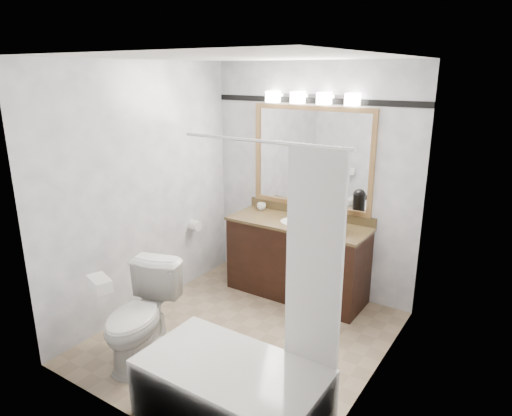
# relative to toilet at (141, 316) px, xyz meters

# --- Properties ---
(room) EXTENTS (2.42, 2.62, 2.52)m
(room) POSITION_rel_toilet_xyz_m (0.54, 0.75, 0.84)
(room) COLOR gray
(room) RESTS_ON ground
(vanity) EXTENTS (1.53, 0.58, 0.97)m
(vanity) POSITION_rel_toilet_xyz_m (0.54, 1.77, 0.03)
(vanity) COLOR black
(vanity) RESTS_ON ground
(mirror) EXTENTS (1.40, 0.04, 1.10)m
(mirror) POSITION_rel_toilet_xyz_m (0.54, 2.04, 1.09)
(mirror) COLOR #AB7F4D
(mirror) RESTS_ON room
(vanity_light_bar) EXTENTS (1.02, 0.14, 0.12)m
(vanity_light_bar) POSITION_rel_toilet_xyz_m (0.54, 1.98, 1.72)
(vanity_light_bar) COLOR silver
(vanity_light_bar) RESTS_ON room
(accent_stripe) EXTENTS (2.40, 0.01, 0.06)m
(accent_stripe) POSITION_rel_toilet_xyz_m (0.54, 2.05, 1.69)
(accent_stripe) COLOR black
(accent_stripe) RESTS_ON room
(bathtub) EXTENTS (1.30, 0.75, 1.96)m
(bathtub) POSITION_rel_toilet_xyz_m (1.09, -0.14, -0.13)
(bathtub) COLOR white
(bathtub) RESTS_ON ground
(tp_roll) EXTENTS (0.11, 0.12, 0.12)m
(tp_roll) POSITION_rel_toilet_xyz_m (-0.60, 1.42, 0.29)
(tp_roll) COLOR white
(tp_roll) RESTS_ON room
(toilet) EXTENTS (0.67, 0.90, 0.82)m
(toilet) POSITION_rel_toilet_xyz_m (0.00, 0.00, 0.00)
(toilet) COLOR white
(toilet) RESTS_ON ground
(tissue_box) EXTENTS (0.25, 0.19, 0.09)m
(tissue_box) POSITION_rel_toilet_xyz_m (0.00, -0.37, 0.46)
(tissue_box) COLOR white
(tissue_box) RESTS_ON toilet
(coffee_maker) EXTENTS (0.16, 0.21, 0.32)m
(coffee_maker) POSITION_rel_toilet_xyz_m (1.01, 1.75, 0.60)
(coffee_maker) COLOR black
(coffee_maker) RESTS_ON vanity
(cup_left) EXTENTS (0.13, 0.13, 0.08)m
(cup_left) POSITION_rel_toilet_xyz_m (-0.03, 1.93, 0.48)
(cup_left) COLOR white
(cup_left) RESTS_ON vanity
(soap_bottle_a) EXTENTS (0.04, 0.05, 0.09)m
(soap_bottle_a) POSITION_rel_toilet_xyz_m (0.36, 1.94, 0.49)
(soap_bottle_a) COLOR white
(soap_bottle_a) RESTS_ON vanity
(soap_bar) EXTENTS (0.08, 0.07, 0.02)m
(soap_bar) POSITION_rel_toilet_xyz_m (0.70, 1.89, 0.45)
(soap_bar) COLOR beige
(soap_bar) RESTS_ON vanity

